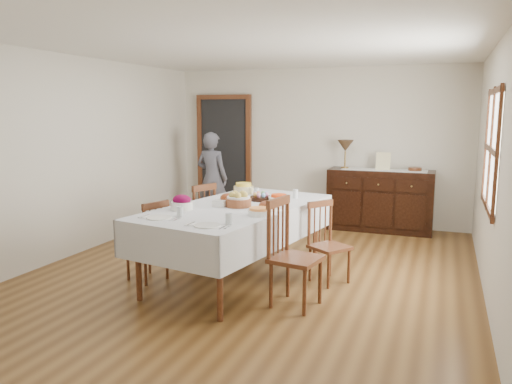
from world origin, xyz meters
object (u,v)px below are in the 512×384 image
(chair_left_near, at_px, (150,240))
(person, at_px, (212,175))
(sideboard, at_px, (380,200))
(chair_right_near, at_px, (291,252))
(dining_table, at_px, (237,214))
(chair_right_far, at_px, (327,242))
(table_lamp, at_px, (345,147))
(chair_left_far, at_px, (198,221))

(chair_left_near, bearing_deg, person, -150.10)
(sideboard, bearing_deg, chair_right_near, -96.75)
(dining_table, xyz_separation_m, chair_right_far, (0.96, 0.30, -0.29))
(chair_left_near, xyz_separation_m, chair_right_near, (1.68, -0.13, 0.07))
(chair_right_near, bearing_deg, table_lamp, 12.66)
(sideboard, bearing_deg, dining_table, -111.93)
(chair_left_far, height_order, person, person)
(chair_left_near, xyz_separation_m, chair_right_far, (1.85, 0.68, -0.01))
(chair_left_near, distance_m, chair_right_far, 1.97)
(chair_left_far, height_order, chair_right_far, chair_left_far)
(dining_table, distance_m, chair_right_far, 1.05)
(chair_left_far, bearing_deg, person, -138.71)
(dining_table, distance_m, person, 2.92)
(chair_right_near, bearing_deg, dining_table, 67.01)
(chair_right_near, xyz_separation_m, chair_right_far, (0.17, 0.81, -0.08))
(chair_left_near, relative_size, chair_right_far, 1.02)
(chair_left_far, relative_size, chair_right_far, 1.09)
(dining_table, distance_m, table_lamp, 3.08)
(dining_table, height_order, chair_left_near, chair_left_near)
(chair_left_far, distance_m, sideboard, 3.13)
(chair_right_far, relative_size, person, 0.54)
(person, xyz_separation_m, table_lamp, (2.15, 0.45, 0.50))
(chair_right_far, bearing_deg, person, 83.07)
(dining_table, relative_size, person, 1.60)
(dining_table, distance_m, chair_right_near, 0.97)
(dining_table, distance_m, chair_left_far, 1.00)
(sideboard, bearing_deg, table_lamp, -176.66)
(chair_right_near, distance_m, sideboard, 3.53)
(chair_left_far, relative_size, table_lamp, 2.13)
(chair_left_near, bearing_deg, table_lamp, 173.21)
(chair_left_far, height_order, chair_right_near, chair_right_near)
(chair_left_far, xyz_separation_m, table_lamp, (1.42, 2.39, 0.83))
(chair_right_near, bearing_deg, person, 47.48)
(person, bearing_deg, chair_right_far, 143.45)
(chair_left_far, bearing_deg, table_lamp, 169.91)
(chair_right_near, height_order, person, person)
(person, bearing_deg, sideboard, -164.66)
(chair_left_near, distance_m, sideboard, 3.97)
(chair_left_far, xyz_separation_m, chair_right_near, (1.57, -1.08, 0.04))
(chair_left_far, xyz_separation_m, sideboard, (1.99, 2.42, -0.01))
(person, relative_size, table_lamp, 3.59)
(table_lamp, bearing_deg, person, -168.04)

